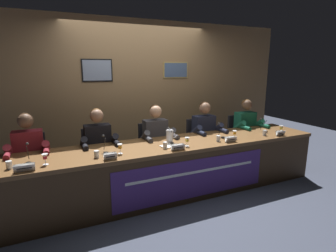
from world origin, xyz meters
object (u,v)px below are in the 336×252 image
nameplate_center (178,147)px  juice_glass_right (235,133)px  chair_left (98,159)px  nameplate_left (110,156)px  water_cup_far_left (9,165)px  water_cup_center (165,146)px  conference_table (172,161)px  panelist_center (157,138)px  chair_right (200,145)px  panelist_far_right (248,128)px  juice_glass_left (120,147)px  water_cup_right (218,139)px  microphone_right (222,133)px  panelist_left (99,145)px  microphone_left (105,147)px  juice_glass_center (187,140)px  chair_far_right (240,140)px  document_stack_center (169,146)px  water_cup_far_right (265,133)px  juice_glass_far_left (45,157)px  chair_far_left (32,168)px  nameplate_far_left (24,168)px  chair_center (153,152)px  nameplate_far_right (280,133)px  microphone_far_right (264,127)px  water_cup_left (97,155)px  juice_glass_far_right (281,128)px  panelist_far_left (29,153)px  microphone_far_left (28,157)px  microphone_center (171,138)px  water_pitcher_central (170,136)px

nameplate_center → juice_glass_right: (1.02, 0.16, 0.05)m
chair_left → nameplate_left: chair_left is taller
nameplate_left → water_cup_far_left: bearing=171.8°
water_cup_center → conference_table: bearing=28.4°
panelist_center → chair_right: size_ratio=1.36×
panelist_far_right → water_cup_center: bearing=-162.4°
juice_glass_left → panelist_far_right: bearing=13.0°
conference_table → water_cup_right: bearing=-5.9°
water_cup_right → microphone_right: (0.17, 0.15, 0.04)m
panelist_left → microphone_left: size_ratio=5.70×
water_cup_center → juice_glass_right: (1.14, 0.02, 0.05)m
panelist_left → juice_glass_center: 1.25m
chair_far_right → document_stack_center: 1.99m
conference_table → juice_glass_right: bearing=-3.0°
nameplate_center → water_cup_far_right: size_ratio=2.22×
juice_glass_far_left → panelist_far_right: (3.33, 0.62, -0.12)m
microphone_right → chair_far_right: microphone_right is taller
chair_far_left → water_cup_far_left: size_ratio=10.64×
nameplate_far_left → document_stack_center: bearing=6.6°
chair_center → nameplate_far_right: size_ratio=5.82×
juice_glass_far_left → document_stack_center: juice_glass_far_left is taller
chair_center → microphone_far_right: 1.88m
juice_glass_center → water_cup_center: 0.31m
nameplate_left → water_cup_left: water_cup_left is taller
nameplate_left → water_cup_far_right: 2.45m
juice_glass_left → juice_glass_far_right: bearing=-0.8°
juice_glass_far_left → water_cup_right: juice_glass_far_left is taller
chair_left → water_cup_left: (-0.13, -0.81, 0.34)m
chair_center → juice_glass_center: size_ratio=7.29×
water_cup_far_left → juice_glass_right: bearing=0.2°
panelist_far_left → microphone_far_left: 0.49m
panelist_far_left → water_cup_far_right: size_ratio=14.49×
chair_far_right → nameplate_far_right: size_ratio=5.82×
microphone_center → chair_far_right: bearing=20.0°
microphone_center → microphone_far_right: size_ratio=1.00×
water_cup_right → water_pitcher_central: 0.71m
chair_left → water_cup_far_right: (2.45, -0.82, 0.34)m
juice_glass_left → microphone_right: 1.61m
juice_glass_center → document_stack_center: 0.26m
water_cup_right → microphone_right: size_ratio=0.39×
panelist_far_left → chair_far_right: 3.55m
chair_center → water_pitcher_central: bearing=-87.1°
panelist_left → juice_glass_far_right: (2.80, -0.61, 0.12)m
water_cup_center → microphone_far_right: 1.88m
nameplate_center → microphone_center: 0.32m
water_cup_left → nameplate_far_right: (2.79, -0.12, 0.00)m
nameplate_left → document_stack_center: (0.83, 0.20, -0.03)m
panelist_left → chair_center: bearing=12.7°
water_cup_left → chair_far_right: (2.78, 0.81, -0.34)m
microphone_center → chair_far_right: 1.89m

